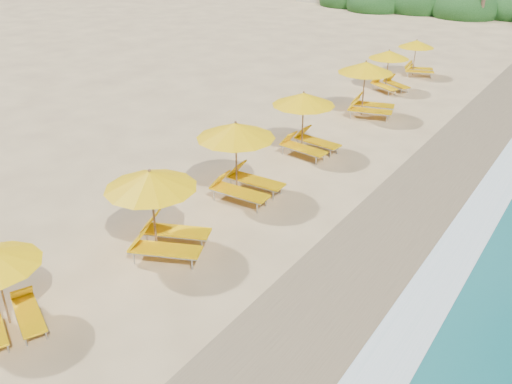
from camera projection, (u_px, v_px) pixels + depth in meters
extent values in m
plane|color=#D7B57E|center=(256.00, 227.00, 16.34)|extent=(160.00, 160.00, 0.00)
cube|color=#867350|center=(378.00, 270.00, 14.32)|extent=(4.00, 160.00, 0.01)
cube|color=white|center=(434.00, 288.00, 13.55)|extent=(1.20, 160.00, 0.01)
cylinder|color=olive|center=(1.00, 288.00, 11.98)|extent=(0.05, 0.05, 1.99)
cylinder|color=olive|center=(154.00, 213.00, 14.61)|extent=(0.06, 0.06, 2.44)
cone|color=#FFBF05|center=(150.00, 180.00, 14.15)|extent=(3.32, 3.32, 0.49)
sphere|color=olive|center=(149.00, 170.00, 14.03)|extent=(0.09, 0.09, 0.09)
cylinder|color=olive|center=(236.00, 160.00, 17.74)|extent=(0.06, 0.06, 2.54)
cone|color=#FFBF05|center=(236.00, 130.00, 17.26)|extent=(2.72, 2.72, 0.51)
sphere|color=olive|center=(236.00, 122.00, 17.13)|extent=(0.09, 0.09, 0.09)
cylinder|color=olive|center=(303.00, 123.00, 21.16)|extent=(0.06, 0.06, 2.42)
cone|color=#FFBF05|center=(304.00, 99.00, 20.71)|extent=(2.74, 2.74, 0.49)
sphere|color=olive|center=(304.00, 92.00, 20.58)|extent=(0.09, 0.09, 0.09)
cylinder|color=olive|center=(364.00, 89.00, 25.28)|extent=(0.06, 0.06, 2.53)
cone|color=#FFBF05|center=(366.00, 67.00, 24.80)|extent=(3.20, 3.20, 0.51)
sphere|color=olive|center=(366.00, 61.00, 24.67)|extent=(0.09, 0.09, 0.09)
cylinder|color=olive|center=(387.00, 71.00, 29.22)|extent=(0.05, 0.05, 2.14)
cone|color=#FFBF05|center=(389.00, 54.00, 28.82)|extent=(2.99, 2.99, 0.43)
sphere|color=olive|center=(390.00, 50.00, 28.71)|extent=(0.08, 0.08, 0.08)
cylinder|color=olive|center=(414.00, 58.00, 32.08)|extent=(0.05, 0.05, 2.06)
cone|color=#FFBF05|center=(416.00, 44.00, 31.69)|extent=(2.77, 2.77, 0.41)
sphere|color=olive|center=(417.00, 40.00, 31.59)|extent=(0.07, 0.07, 0.07)
ellipsoid|color=#163D14|center=(465.00, 10.00, 52.16)|extent=(6.40, 6.40, 4.16)
ellipsoid|color=#163D14|center=(419.00, 4.00, 55.38)|extent=(7.20, 7.20, 4.68)
ellipsoid|color=#163D14|center=(375.00, 5.00, 55.98)|extent=(6.00, 6.00, 3.90)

